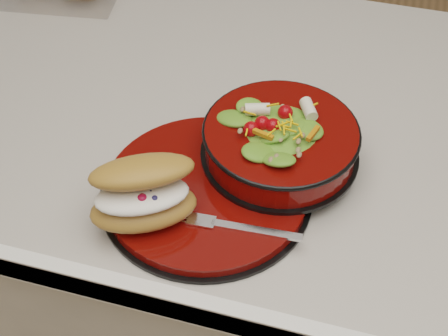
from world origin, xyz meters
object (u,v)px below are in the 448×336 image
(dinner_plate, at_px, (207,191))
(salad_bowl, at_px, (281,137))
(island_counter, at_px, (247,269))
(fork, at_px, (240,227))
(croissant, at_px, (144,193))

(dinner_plate, relative_size, salad_bowl, 1.30)
(island_counter, height_order, fork, fork)
(island_counter, xyz_separation_m, fork, (0.04, -0.25, 0.47))
(dinner_plate, distance_m, fork, 0.09)
(salad_bowl, height_order, croissant, salad_bowl)
(island_counter, relative_size, dinner_plate, 4.21)
(fork, bearing_deg, dinner_plate, 43.63)
(croissant, bearing_deg, dinner_plate, 20.19)
(island_counter, relative_size, salad_bowl, 5.48)
(island_counter, bearing_deg, dinner_plate, -95.96)
(island_counter, height_order, salad_bowl, salad_bowl)
(salad_bowl, bearing_deg, fork, -98.11)
(dinner_plate, bearing_deg, salad_bowl, 45.96)
(island_counter, bearing_deg, salad_bowl, -60.23)
(salad_bowl, relative_size, croissant, 1.43)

